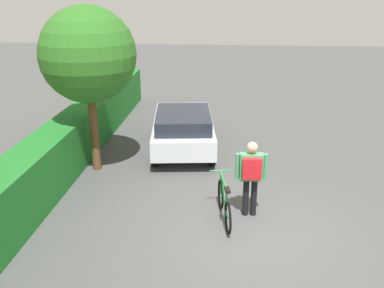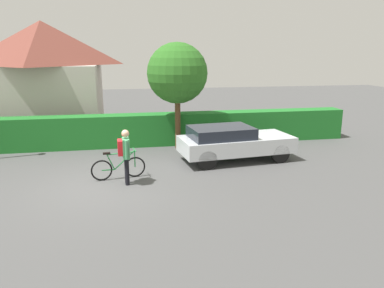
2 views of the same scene
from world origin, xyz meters
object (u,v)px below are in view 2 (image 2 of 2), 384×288
object	(u,v)px
person_rider	(125,151)
bicycle	(119,167)
parked_car_near	(233,142)
tree_kerbside	(177,73)

from	to	relation	value
person_rider	bicycle	bearing A→B (deg)	111.69
parked_car_near	person_rider	size ratio (longest dim) A/B	2.54
person_rider	tree_kerbside	bearing A→B (deg)	61.47
bicycle	tree_kerbside	xyz separation A→B (m)	(2.43, 3.52, 2.72)
parked_car_near	tree_kerbside	distance (m)	3.66
bicycle	tree_kerbside	size ratio (longest dim) A/B	0.40
parked_car_near	person_rider	bearing A→B (deg)	-154.57
bicycle	person_rider	distance (m)	0.88
bicycle	parked_car_near	bearing A→B (deg)	17.63
bicycle	person_rider	size ratio (longest dim) A/B	1.01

